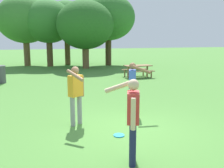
{
  "coord_description": "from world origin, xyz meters",
  "views": [
    {
      "loc": [
        -2.59,
        -5.74,
        2.34
      ],
      "look_at": [
        0.01,
        1.29,
        1.0
      ],
      "focal_mm": 39.57,
      "sensor_mm": 36.0,
      "label": 1
    }
  ],
  "objects_px": {
    "person_bystander": "(76,91)",
    "frisbee": "(119,135)",
    "person_thrower": "(133,84)",
    "tree_slender_mid": "(67,19)",
    "tree_back_right": "(108,18)",
    "tree_broad_center": "(25,20)",
    "person_catcher": "(132,115)",
    "trash_can_further_along": "(0,74)",
    "tree_far_right": "(48,22)",
    "picnic_table_near": "(138,68)",
    "tree_back_left": "(85,25)"
  },
  "relations": [
    {
      "from": "frisbee",
      "to": "tree_broad_center",
      "type": "xyz_separation_m",
      "value": [
        -1.6,
        18.62,
        4.1
      ]
    },
    {
      "from": "person_catcher",
      "to": "tree_back_right",
      "type": "bearing_deg",
      "value": 71.88
    },
    {
      "from": "person_thrower",
      "to": "person_bystander",
      "type": "relative_size",
      "value": 1.0
    },
    {
      "from": "frisbee",
      "to": "tree_back_left",
      "type": "bearing_deg",
      "value": 78.75
    },
    {
      "from": "person_bystander",
      "to": "frisbee",
      "type": "relative_size",
      "value": 6.06
    },
    {
      "from": "picnic_table_near",
      "to": "tree_slender_mid",
      "type": "height_order",
      "value": "tree_slender_mid"
    },
    {
      "from": "trash_can_further_along",
      "to": "tree_far_right",
      "type": "distance_m",
      "value": 9.51
    },
    {
      "from": "trash_can_further_along",
      "to": "tree_slender_mid",
      "type": "relative_size",
      "value": 0.16
    },
    {
      "from": "person_catcher",
      "to": "frisbee",
      "type": "distance_m",
      "value": 1.67
    },
    {
      "from": "person_catcher",
      "to": "frisbee",
      "type": "bearing_deg",
      "value": 78.36
    },
    {
      "from": "person_bystander",
      "to": "frisbee",
      "type": "distance_m",
      "value": 1.7
    },
    {
      "from": "tree_slender_mid",
      "to": "tree_back_right",
      "type": "relative_size",
      "value": 0.92
    },
    {
      "from": "tree_broad_center",
      "to": "picnic_table_near",
      "type": "bearing_deg",
      "value": -57.46
    },
    {
      "from": "frisbee",
      "to": "tree_slender_mid",
      "type": "xyz_separation_m",
      "value": [
        2.07,
        18.32,
        4.26
      ]
    },
    {
      "from": "trash_can_further_along",
      "to": "tree_slender_mid",
      "type": "height_order",
      "value": "tree_slender_mid"
    },
    {
      "from": "person_bystander",
      "to": "tree_back_left",
      "type": "distance_m",
      "value": 14.3
    },
    {
      "from": "person_catcher",
      "to": "tree_broad_center",
      "type": "relative_size",
      "value": 0.26
    },
    {
      "from": "person_catcher",
      "to": "trash_can_further_along",
      "type": "relative_size",
      "value": 1.71
    },
    {
      "from": "picnic_table_near",
      "to": "tree_back_right",
      "type": "xyz_separation_m",
      "value": [
        0.81,
        7.89,
        3.78
      ]
    },
    {
      "from": "person_thrower",
      "to": "tree_far_right",
      "type": "distance_m",
      "value": 16.08
    },
    {
      "from": "person_bystander",
      "to": "tree_back_right",
      "type": "height_order",
      "value": "tree_back_right"
    },
    {
      "from": "frisbee",
      "to": "person_thrower",
      "type": "bearing_deg",
      "value": 55.71
    },
    {
      "from": "tree_back_right",
      "to": "frisbee",
      "type": "bearing_deg",
      "value": -108.63
    },
    {
      "from": "tree_broad_center",
      "to": "tree_slender_mid",
      "type": "xyz_separation_m",
      "value": [
        3.66,
        -0.3,
        0.16
      ]
    },
    {
      "from": "frisbee",
      "to": "person_bystander",
      "type": "bearing_deg",
      "value": 124.62
    },
    {
      "from": "person_bystander",
      "to": "tree_slender_mid",
      "type": "xyz_separation_m",
      "value": [
        2.87,
        17.16,
        3.31
      ]
    },
    {
      "from": "picnic_table_near",
      "to": "tree_back_right",
      "type": "bearing_deg",
      "value": 84.14
    },
    {
      "from": "frisbee",
      "to": "tree_far_right",
      "type": "distance_m",
      "value": 17.9
    },
    {
      "from": "person_bystander",
      "to": "trash_can_further_along",
      "type": "height_order",
      "value": "person_bystander"
    },
    {
      "from": "person_thrower",
      "to": "tree_back_left",
      "type": "bearing_deg",
      "value": 82.21
    },
    {
      "from": "trash_can_further_along",
      "to": "tree_broad_center",
      "type": "distance_m",
      "value": 10.09
    },
    {
      "from": "person_thrower",
      "to": "picnic_table_near",
      "type": "relative_size",
      "value": 0.94
    },
    {
      "from": "person_thrower",
      "to": "tree_slender_mid",
      "type": "xyz_separation_m",
      "value": [
        0.93,
        16.64,
        3.31
      ]
    },
    {
      "from": "tree_back_right",
      "to": "person_bystander",
      "type": "bearing_deg",
      "value": -112.54
    },
    {
      "from": "tree_back_right",
      "to": "tree_broad_center",
      "type": "bearing_deg",
      "value": 163.82
    },
    {
      "from": "tree_slender_mid",
      "to": "tree_back_right",
      "type": "height_order",
      "value": "tree_back_right"
    },
    {
      "from": "tree_broad_center",
      "to": "trash_can_further_along",
      "type": "bearing_deg",
      "value": -100.29
    },
    {
      "from": "person_thrower",
      "to": "tree_back_left",
      "type": "height_order",
      "value": "tree_back_left"
    },
    {
      "from": "frisbee",
      "to": "tree_back_right",
      "type": "height_order",
      "value": "tree_back_right"
    },
    {
      "from": "tree_back_right",
      "to": "picnic_table_near",
      "type": "bearing_deg",
      "value": -95.86
    },
    {
      "from": "person_bystander",
      "to": "tree_far_right",
      "type": "height_order",
      "value": "tree_far_right"
    },
    {
      "from": "person_thrower",
      "to": "tree_back_right",
      "type": "xyz_separation_m",
      "value": [
        4.43,
        14.86,
        3.38
      ]
    },
    {
      "from": "person_catcher",
      "to": "tree_broad_center",
      "type": "height_order",
      "value": "tree_broad_center"
    },
    {
      "from": "person_bystander",
      "to": "tree_broad_center",
      "type": "xyz_separation_m",
      "value": [
        -0.79,
        17.45,
        3.15
      ]
    },
    {
      "from": "person_catcher",
      "to": "tree_far_right",
      "type": "bearing_deg",
      "value": 88.18
    },
    {
      "from": "tree_broad_center",
      "to": "person_thrower",
      "type": "bearing_deg",
      "value": -80.81
    },
    {
      "from": "person_bystander",
      "to": "tree_broad_center",
      "type": "relative_size",
      "value": 0.26
    },
    {
      "from": "tree_far_right",
      "to": "picnic_table_near",
      "type": "bearing_deg",
      "value": -63.25
    },
    {
      "from": "person_catcher",
      "to": "person_thrower",
      "type": "bearing_deg",
      "value": 64.84
    },
    {
      "from": "trash_can_further_along",
      "to": "tree_slender_mid",
      "type": "distance_m",
      "value": 11.1
    }
  ]
}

